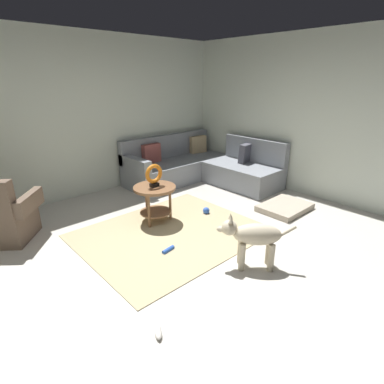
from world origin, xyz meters
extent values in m
cube|color=beige|center=(0.00, 0.00, -0.05)|extent=(6.00, 6.00, 0.10)
cube|color=silver|center=(0.00, 2.94, 1.35)|extent=(6.00, 0.12, 2.70)
cube|color=silver|center=(2.94, 0.00, 1.35)|extent=(0.12, 6.00, 2.70)
cube|color=tan|center=(0.15, 0.70, 0.01)|extent=(2.30, 1.90, 0.01)
cube|color=gray|center=(1.73, 2.41, 0.21)|extent=(2.20, 0.85, 0.42)
cube|color=gray|center=(1.73, 2.76, 0.65)|extent=(2.20, 0.14, 0.46)
cube|color=gray|center=(2.41, 1.28, 0.21)|extent=(0.85, 1.40, 0.42)
cube|color=gray|center=(2.76, 1.28, 0.65)|extent=(0.14, 1.40, 0.46)
cube|color=gray|center=(0.71, 2.41, 0.53)|extent=(0.16, 0.85, 0.22)
cube|color=tan|center=(2.48, 2.61, 0.59)|extent=(0.40, 0.20, 0.39)
cube|color=#994C47|center=(1.23, 2.61, 0.59)|extent=(0.38, 0.14, 0.38)
cube|color=#4C4C56|center=(2.61, 1.38, 0.59)|extent=(0.40, 0.20, 0.39)
cube|color=brown|center=(-1.50, 2.02, 0.20)|extent=(0.85, 0.85, 0.40)
cube|color=brown|center=(-1.23, 1.79, 0.51)|extent=(0.46, 0.52, 0.22)
cylinder|color=brown|center=(0.23, 1.14, 0.52)|extent=(0.60, 0.60, 0.04)
cylinder|color=brown|center=(0.23, 1.14, 0.15)|extent=(0.45, 0.45, 0.02)
cylinder|color=brown|center=(0.23, 1.36, 0.25)|extent=(0.04, 0.04, 0.50)
cylinder|color=brown|center=(0.04, 1.03, 0.25)|extent=(0.04, 0.04, 0.50)
cylinder|color=brown|center=(0.42, 1.03, 0.25)|extent=(0.04, 0.04, 0.50)
cube|color=black|center=(0.23, 1.14, 0.57)|extent=(0.12, 0.08, 0.05)
torus|color=orange|center=(0.23, 1.14, 0.73)|extent=(0.28, 0.06, 0.28)
cube|color=#B2A38E|center=(1.98, 0.08, 0.04)|extent=(0.80, 0.60, 0.09)
cylinder|color=beige|center=(0.19, -0.48, 0.16)|extent=(0.07, 0.07, 0.32)
cylinder|color=beige|center=(0.29, -0.38, 0.16)|extent=(0.07, 0.07, 0.32)
cylinder|color=beige|center=(0.41, -0.70, 0.16)|extent=(0.07, 0.07, 0.32)
cylinder|color=beige|center=(0.51, -0.60, 0.16)|extent=(0.07, 0.07, 0.32)
ellipsoid|color=beige|center=(0.35, -0.54, 0.40)|extent=(0.52, 0.53, 0.24)
sphere|color=beige|center=(0.14, -0.32, 0.48)|extent=(0.17, 0.17, 0.17)
ellipsoid|color=beige|center=(0.09, -0.27, 0.46)|extent=(0.13, 0.13, 0.07)
cone|color=beige|center=(0.12, -0.36, 0.59)|extent=(0.06, 0.06, 0.07)
cone|color=beige|center=(0.18, -0.30, 0.59)|extent=(0.06, 0.06, 0.07)
cylinder|color=beige|center=(0.57, -0.76, 0.44)|extent=(0.17, 0.17, 0.16)
sphere|color=blue|center=(0.96, 0.83, 0.05)|extent=(0.10, 0.10, 0.10)
cylinder|color=blue|center=(-0.16, 0.36, 0.03)|extent=(0.18, 0.08, 0.05)
ellipsoid|color=silver|center=(-1.02, -0.58, 0.03)|extent=(0.14, 0.19, 0.06)
camera|label=1|loc=(-2.13, -2.20, 1.98)|focal=28.57mm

